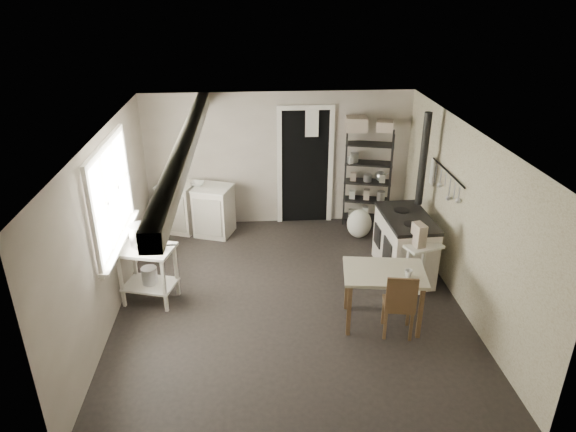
{
  "coord_description": "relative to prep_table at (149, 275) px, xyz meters",
  "views": [
    {
      "loc": [
        -0.44,
        -5.82,
        3.93
      ],
      "look_at": [
        0.0,
        0.3,
        1.1
      ],
      "focal_mm": 32.0,
      "sensor_mm": 36.0,
      "label": 1
    }
  ],
  "objects": [
    {
      "name": "mixing_bowl",
      "position": [
        0.49,
        2.07,
        0.56
      ],
      "size": [
        0.36,
        0.36,
        0.07
      ],
      "primitive_type": "imported",
      "rotation": [
        0.0,
        0.0,
        -0.22
      ],
      "color": "white",
      "rests_on": "base_cabinets"
    },
    {
      "name": "table_cup",
      "position": [
        3.2,
        -0.84,
        0.4
      ],
      "size": [
        0.11,
        0.11,
        0.09
      ],
      "primitive_type": "imported",
      "rotation": [
        0.0,
        0.0,
        -0.23
      ],
      "color": "white",
      "rests_on": "work_table"
    },
    {
      "name": "floor_crock",
      "position": [
        3.5,
        0.02,
        -0.33
      ],
      "size": [
        0.13,
        0.13,
        0.15
      ],
      "primitive_type": "cylinder",
      "rotation": [
        0.0,
        0.0,
        0.13
      ],
      "color": "white",
      "rests_on": "ground"
    },
    {
      "name": "side_ledge",
      "position": [
        3.62,
        -0.12,
        0.03
      ],
      "size": [
        0.56,
        0.42,
        0.76
      ],
      "primitive_type": null,
      "rotation": [
        0.0,
        0.0,
        0.34
      ],
      "color": "white",
      "rests_on": "ground"
    },
    {
      "name": "oats_box",
      "position": [
        3.54,
        -0.11,
        0.61
      ],
      "size": [
        0.17,
        0.23,
        0.31
      ],
      "primitive_type": "cube",
      "rotation": [
        0.0,
        0.0,
        0.23
      ],
      "color": "beige",
      "rests_on": "side_ledge"
    },
    {
      "name": "shelf_jar",
      "position": [
        3.04,
        2.18,
        0.96
      ],
      "size": [
        0.1,
        0.1,
        0.18
      ],
      "primitive_type": "imported",
      "rotation": [
        0.0,
        0.0,
        0.3
      ],
      "color": "white",
      "rests_on": "shelf_rack"
    },
    {
      "name": "doorway",
      "position": [
        2.3,
        2.36,
        0.6
      ],
      "size": [
        0.96,
        0.1,
        2.08
      ],
      "primitive_type": null,
      "color": "white",
      "rests_on": "ground"
    },
    {
      "name": "storage_box_a",
      "position": [
        3.12,
        2.2,
        1.61
      ],
      "size": [
        0.36,
        0.32,
        0.23
      ],
      "primitive_type": "cube",
      "rotation": [
        0.0,
        0.0,
        -0.08
      ],
      "color": "beige",
      "rests_on": "shelf_rack"
    },
    {
      "name": "stove",
      "position": [
        3.56,
        0.49,
        0.04
      ],
      "size": [
        0.68,
        1.17,
        0.9
      ],
      "primitive_type": null,
      "rotation": [
        0.0,
        0.0,
        0.04
      ],
      "color": "silver",
      "rests_on": "ground"
    },
    {
      "name": "shelf_rack",
      "position": [
        3.36,
        2.2,
        0.55
      ],
      "size": [
        0.84,
        0.49,
        1.67
      ],
      "primitive_type": null,
      "rotation": [
        0.0,
        0.0,
        -0.24
      ],
      "color": "black",
      "rests_on": "ground"
    },
    {
      "name": "saucepan",
      "position": [
        0.16,
        -0.04,
        0.45
      ],
      "size": [
        0.22,
        0.22,
        0.09
      ],
      "primitive_type": "cylinder",
      "rotation": [
        0.0,
        0.0,
        -0.43
      ],
      "color": "#BBBBBE",
      "rests_on": "prep_table"
    },
    {
      "name": "prep_table",
      "position": [
        0.0,
        0.0,
        0.0
      ],
      "size": [
        0.8,
        0.66,
        0.79
      ],
      "primitive_type": null,
      "rotation": [
        0.0,
        0.0,
        -0.26
      ],
      "color": "white",
      "rests_on": "ground"
    },
    {
      "name": "wall_left",
      "position": [
        -0.4,
        -0.11,
        0.75
      ],
      "size": [
        0.02,
        5.0,
        2.3
      ],
      "primitive_type": "cube",
      "color": "#B2A798",
      "rests_on": "ground"
    },
    {
      "name": "ceiling",
      "position": [
        1.85,
        -0.11,
        1.9
      ],
      "size": [
        5.0,
        5.0,
        0.0
      ],
      "primitive_type": "plane",
      "rotation": [
        3.14,
        0.0,
        0.0
      ],
      "color": "silver",
      "rests_on": "wall_back"
    },
    {
      "name": "base_cabinets",
      "position": [
        0.43,
        2.07,
        0.06
      ],
      "size": [
        1.39,
        0.93,
        0.84
      ],
      "primitive_type": null,
      "rotation": [
        0.0,
        0.0,
        -0.33
      ],
      "color": "silver",
      "rests_on": "ground"
    },
    {
      "name": "floor",
      "position": [
        1.85,
        -0.11,
        -0.4
      ],
      "size": [
        5.0,
        5.0,
        0.0
      ],
      "primitive_type": "plane",
      "color": "black",
      "rests_on": "ground"
    },
    {
      "name": "work_table",
      "position": [
        2.95,
        -0.7,
        -0.02
      ],
      "size": [
        1.06,
        0.81,
        0.74
      ],
      "primitive_type": null,
      "rotation": [
        0.0,
        0.0,
        -0.13
      ],
      "color": "beige",
      "rests_on": "ground"
    },
    {
      "name": "ceiling_beam",
      "position": [
        0.65,
        -0.11,
        1.8
      ],
      "size": [
        0.18,
        5.0,
        0.18
      ],
      "primitive_type": null,
      "color": "white",
      "rests_on": "ceiling"
    },
    {
      "name": "bucket",
      "position": [
        0.0,
        0.0,
        -0.02
      ],
      "size": [
        0.25,
        0.25,
        0.23
      ],
      "primitive_type": "cylinder",
      "rotation": [
        0.0,
        0.0,
        -0.24
      ],
      "color": "#BBBBBE",
      "rests_on": "prep_table"
    },
    {
      "name": "wallpaper_panel",
      "position": [
        4.09,
        -0.11,
        0.75
      ],
      "size": [
        0.01,
        5.0,
        2.3
      ],
      "primitive_type": null,
      "color": "beige",
      "rests_on": "wall_right"
    },
    {
      "name": "stovepipe",
      "position": [
        3.85,
        0.92,
        1.19
      ],
      "size": [
        0.12,
        0.12,
        1.4
      ],
      "primitive_type": null,
      "rotation": [
        0.0,
        0.0,
        0.09
      ],
      "color": "black",
      "rests_on": "stove"
    },
    {
      "name": "wall_back",
      "position": [
        1.85,
        2.39,
        0.75
      ],
      "size": [
        4.5,
        0.02,
        2.3
      ],
      "primitive_type": "cube",
      "color": "#B2A798",
      "rests_on": "ground"
    },
    {
      "name": "wall_front",
      "position": [
        1.85,
        -2.61,
        0.75
      ],
      "size": [
        4.5,
        0.02,
        2.3
      ],
      "primitive_type": "cube",
      "color": "#B2A798",
      "rests_on": "ground"
    },
    {
      "name": "storage_box_b",
      "position": [
        3.58,
        2.16,
        1.59
      ],
      "size": [
        0.32,
        0.31,
        0.17
      ],
      "primitive_type": "cube",
      "rotation": [
        0.0,
        0.0,
        -0.27
      ],
      "color": "beige",
      "rests_on": "shelf_rack"
    },
    {
      "name": "wall_right",
      "position": [
        4.1,
        -0.11,
        0.75
      ],
      "size": [
        0.02,
        5.0,
        2.3
      ],
      "primitive_type": "cube",
      "color": "#B2A798",
      "rests_on": "ground"
    },
    {
      "name": "flour_sack",
      "position": [
        3.15,
        1.65,
        -0.16
      ],
      "size": [
        0.51,
        0.48,
        0.5
      ],
      "primitive_type": "ellipsoid",
      "rotation": [
        0.0,
        0.0,
        -0.36
      ],
      "color": "white",
      "rests_on": "ground"
    },
    {
      "name": "chair",
      "position": [
        3.1,
        -0.91,
        0.08
      ],
      "size": [
        0.42,
        0.43,
        0.86
      ],
      "primitive_type": null,
      "rotation": [
        0.0,
        0.0,
        -0.17
      ],
      "color": "brown",
      "rests_on": "ground"
    },
    {
      "name": "utensil_rail",
      "position": [
        4.04,
        0.49,
        1.15
      ],
      "size": [
        0.06,
        1.2,
        0.44
      ],
      "primitive_type": null,
      "color": "#BBBBBE",
      "rests_on": "wall_right"
    },
    {
      "name": "window",
      "position": [
        -0.37,
        0.09,
        1.1
      ],
      "size": [
        0.12,
        1.76,
        1.28
      ],
      "primitive_type": null,
      "color": "white",
      "rests_on": "wall_left"
    },
    {
      "name": "counter_cup",
      "position": [
        0.03,
        2.01,
        0.57
      ],
      "size": [
        0.14,
        0.14,
        0.1
      ],
      "primitive_type": "imported",
      "rotation": [
        0.0,
        0.0,
        0.06
      ],
      "color": "white",
      "rests_on": "base_cabinets"
    },
    {
      "name": "stockpot",
      "position": [
        -0.07,
        0.09,
        0.54
      ],
      "size": [
        0.31,
        0.31,
        0.29
      ],
      "primitive_type": "cylinder",
      "rotation": [
        0.0,
        0.0,
        -0.19
      ],
      "color": "#BBBBBE",
      "rests_on": "prep_table"
    }
  ]
}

